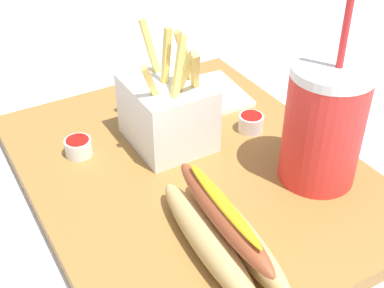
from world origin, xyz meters
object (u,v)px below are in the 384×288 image
(hot_dog_1, at_px, (222,231))
(ketchup_cup_2, at_px, (251,122))
(soda_cup, at_px, (324,124))
(napkin_stack, at_px, (197,97))
(ketchup_cup_1, at_px, (78,146))
(fries_basket, at_px, (168,111))

(hot_dog_1, bearing_deg, ketchup_cup_2, 137.04)
(soda_cup, relative_size, napkin_stack, 1.80)
(hot_dog_1, height_order, napkin_stack, hot_dog_1)
(soda_cup, height_order, ketchup_cup_2, soda_cup)
(hot_dog_1, relative_size, napkin_stack, 1.42)
(ketchup_cup_1, height_order, ketchup_cup_2, ketchup_cup_2)
(soda_cup, bearing_deg, hot_dog_1, -74.94)
(fries_basket, distance_m, ketchup_cup_1, 0.11)
(fries_basket, height_order, ketchup_cup_2, fries_basket)
(fries_basket, bearing_deg, soda_cup, 37.75)
(soda_cup, xyz_separation_m, fries_basket, (-0.14, -0.11, -0.03))
(hot_dog_1, height_order, ketchup_cup_2, hot_dog_1)
(ketchup_cup_2, bearing_deg, soda_cup, 5.01)
(fries_basket, bearing_deg, ketchup_cup_2, 72.68)
(fries_basket, bearing_deg, napkin_stack, 130.25)
(ketchup_cup_2, relative_size, napkin_stack, 0.24)
(ketchup_cup_2, bearing_deg, napkin_stack, -168.51)
(hot_dog_1, xyz_separation_m, napkin_stack, (-0.25, 0.12, -0.02))
(soda_cup, distance_m, ketchup_cup_2, 0.12)
(soda_cup, relative_size, hot_dog_1, 1.27)
(ketchup_cup_2, bearing_deg, ketchup_cup_1, -106.18)
(ketchup_cup_1, distance_m, ketchup_cup_2, 0.21)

